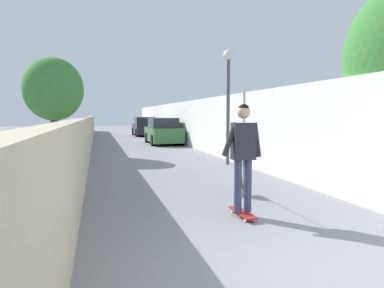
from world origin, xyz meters
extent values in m
plane|color=gray|center=(14.00, 0.00, 0.00)|extent=(80.00, 80.00, 0.00)
cube|color=tan|center=(12.00, 2.69, 0.81)|extent=(48.00, 0.30, 1.62)
cube|color=silver|center=(12.00, -2.69, 1.24)|extent=(48.00, 0.30, 2.47)
cylinder|color=brown|center=(13.00, 3.97, 1.03)|extent=(0.32, 0.32, 2.06)
ellipsoid|color=#387A33|center=(13.00, 3.97, 2.79)|extent=(2.45, 2.45, 2.63)
cylinder|color=#4C4C51|center=(8.63, -2.14, 1.81)|extent=(0.12, 0.12, 3.61)
sphere|color=silver|center=(8.63, -2.14, 3.76)|extent=(0.36, 0.36, 0.36)
cube|color=maroon|center=(2.61, -0.11, 0.07)|extent=(0.80, 0.20, 0.02)
cylinder|color=beige|center=(2.89, -0.04, 0.03)|extent=(0.06, 0.03, 0.06)
cylinder|color=beige|center=(2.89, -0.18, 0.03)|extent=(0.06, 0.03, 0.06)
cylinder|color=beige|center=(2.33, -0.04, 0.03)|extent=(0.06, 0.03, 0.06)
cylinder|color=beige|center=(2.33, -0.18, 0.03)|extent=(0.06, 0.03, 0.06)
cylinder|color=#333859|center=(2.61, -0.02, 0.53)|extent=(0.13, 0.13, 0.89)
cylinder|color=#333859|center=(2.61, -0.20, 0.53)|extent=(0.13, 0.13, 0.89)
cube|color=#26262D|center=(2.61, -0.11, 1.28)|extent=(0.22, 0.38, 0.61)
cylinder|color=#26262D|center=(2.61, 0.13, 1.32)|extent=(0.09, 0.28, 0.58)
cylinder|color=#26262D|center=(2.61, -0.35, 1.31)|extent=(0.09, 0.18, 0.59)
sphere|color=tan|center=(2.61, -0.11, 1.77)|extent=(0.22, 0.22, 0.22)
sphere|color=black|center=(2.61, -0.11, 1.81)|extent=(0.19, 0.19, 0.19)
ellipsoid|color=brown|center=(4.01, -0.74, 0.27)|extent=(0.40, 0.22, 0.22)
sphere|color=brown|center=(4.27, -0.74, 0.34)|extent=(0.15, 0.15, 0.15)
cone|color=black|center=(4.27, -0.70, 0.42)|extent=(0.05, 0.05, 0.06)
cone|color=black|center=(4.27, -0.78, 0.42)|extent=(0.05, 0.05, 0.06)
cylinder|color=brown|center=(4.14, -0.68, 0.09)|extent=(0.04, 0.04, 0.18)
cylinder|color=brown|center=(4.14, -0.80, 0.09)|extent=(0.04, 0.04, 0.18)
cylinder|color=brown|center=(3.88, -0.68, 0.09)|extent=(0.04, 0.04, 0.18)
cylinder|color=brown|center=(3.88, -0.80, 0.09)|extent=(0.04, 0.04, 0.18)
cylinder|color=brown|center=(3.76, -0.74, 0.35)|extent=(0.13, 0.03, 0.13)
cylinder|color=black|center=(3.31, -0.43, 0.73)|extent=(1.41, 0.64, 0.66)
cube|color=#336B38|center=(17.77, -1.54, 0.56)|extent=(4.03, 1.70, 0.80)
cube|color=#262B33|center=(17.77, -1.54, 1.24)|extent=(2.10, 1.50, 0.60)
cylinder|color=black|center=(19.02, -0.75, 0.32)|extent=(0.64, 0.22, 0.64)
cylinder|color=black|center=(19.02, -2.33, 0.32)|extent=(0.64, 0.22, 0.64)
cylinder|color=black|center=(16.52, -0.75, 0.32)|extent=(0.64, 0.22, 0.64)
cylinder|color=black|center=(16.52, -2.33, 0.32)|extent=(0.64, 0.22, 0.64)
cube|color=black|center=(26.27, -1.54, 0.56)|extent=(4.17, 1.70, 0.80)
cube|color=#262B33|center=(26.27, -1.54, 1.24)|extent=(2.17, 1.50, 0.60)
cylinder|color=black|center=(27.56, -0.75, 0.32)|extent=(0.64, 0.22, 0.64)
cylinder|color=black|center=(27.56, -2.33, 0.32)|extent=(0.64, 0.22, 0.64)
cylinder|color=black|center=(24.98, -0.75, 0.32)|extent=(0.64, 0.22, 0.64)
cylinder|color=black|center=(24.98, -2.33, 0.32)|extent=(0.64, 0.22, 0.64)
camera|label=1|loc=(-2.81, 2.24, 1.73)|focal=32.95mm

